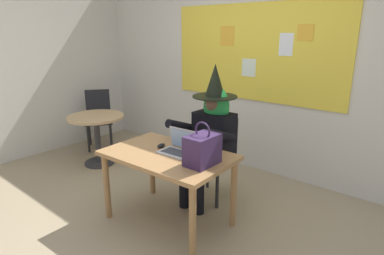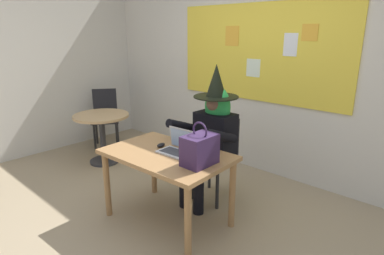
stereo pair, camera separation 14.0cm
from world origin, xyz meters
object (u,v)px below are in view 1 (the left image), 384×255
(desk_main, at_px, (168,163))
(laptop, at_px, (178,147))
(chair_at_desk, at_px, (216,152))
(side_table_round, at_px, (97,128))
(handbag, at_px, (202,149))
(chair_spare_by_window, at_px, (99,115))
(computer_mouse, at_px, (161,146))
(person_costumed, at_px, (211,129))

(desk_main, distance_m, laptop, 0.18)
(chair_at_desk, xyz_separation_m, side_table_round, (-1.80, -0.33, 0.01))
(handbag, bearing_deg, chair_at_desk, 117.02)
(laptop, relative_size, chair_spare_by_window, 0.35)
(chair_at_desk, xyz_separation_m, chair_spare_by_window, (-2.41, 0.12, 0.00))
(computer_mouse, bearing_deg, handbag, -18.88)
(side_table_round, bearing_deg, desk_main, -13.05)
(desk_main, relative_size, laptop, 3.83)
(person_costumed, relative_size, side_table_round, 1.97)
(person_costumed, distance_m, laptop, 0.54)
(handbag, height_order, chair_spare_by_window, handbag)
(desk_main, bearing_deg, laptop, 57.19)
(computer_mouse, height_order, handbag, handbag)
(person_costumed, bearing_deg, laptop, 2.35)
(desk_main, xyz_separation_m, chair_at_desk, (0.03, 0.74, -0.11))
(chair_at_desk, relative_size, side_table_round, 1.21)
(person_costumed, relative_size, laptop, 4.70)
(laptop, bearing_deg, chair_at_desk, 89.39)
(chair_at_desk, distance_m, handbag, 0.89)
(computer_mouse, relative_size, side_table_round, 0.14)
(computer_mouse, height_order, chair_spare_by_window, chair_spare_by_window)
(person_costumed, xyz_separation_m, laptop, (0.02, -0.53, -0.05))
(person_costumed, height_order, computer_mouse, person_costumed)
(handbag, bearing_deg, computer_mouse, 172.80)
(desk_main, bearing_deg, person_costumed, 86.72)
(computer_mouse, bearing_deg, desk_main, -36.57)
(desk_main, bearing_deg, computer_mouse, 155.10)
(desk_main, height_order, chair_at_desk, chair_at_desk)
(laptop, xyz_separation_m, chair_spare_by_window, (-2.44, 0.77, -0.25))
(chair_at_desk, relative_size, person_costumed, 0.61)
(desk_main, height_order, person_costumed, person_costumed)
(laptop, height_order, handbag, handbag)
(side_table_round, bearing_deg, computer_mouse, -11.75)
(desk_main, xyz_separation_m, side_table_round, (-1.77, 0.41, -0.10))
(computer_mouse, distance_m, chair_spare_by_window, 2.36)
(desk_main, distance_m, computer_mouse, 0.21)
(chair_at_desk, height_order, person_costumed, person_costumed)
(chair_spare_by_window, bearing_deg, computer_mouse, 16.87)
(desk_main, height_order, laptop, laptop)
(desk_main, distance_m, person_costumed, 0.65)
(handbag, bearing_deg, side_table_round, 169.43)
(laptop, distance_m, chair_spare_by_window, 2.57)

